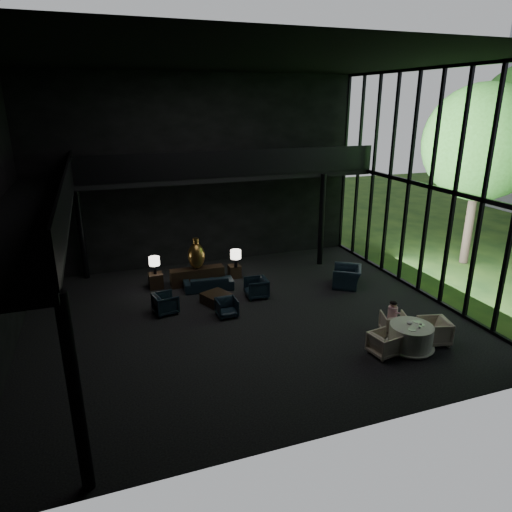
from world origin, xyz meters
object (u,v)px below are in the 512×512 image
object	(u,v)px
side_table_right	(234,271)
child	(393,310)
side_table_left	(156,281)
lounge_armchair_east	(256,287)
lounge_armchair_west	(165,303)
lounge_armchair_south	(227,308)
bronze_urn	(196,256)
console	(197,276)
dining_chair_east	(434,329)
table_lamp_left	(154,262)
window_armchair	(347,272)
dining_table	(410,339)
table_lamp_right	(236,255)
dining_chair_north	(394,323)
coffee_table	(216,298)
sofa	(209,282)
dining_chair_west	(384,343)

from	to	relation	value
side_table_right	child	xyz separation A→B (m)	(3.25, -6.17, 0.51)
side_table_left	lounge_armchair_east	xyz separation A→B (m)	(3.37, -2.14, 0.13)
lounge_armchair_west	lounge_armchair_south	xyz separation A→B (m)	(1.90, -0.94, -0.08)
bronze_urn	side_table_right	xyz separation A→B (m)	(1.60, 0.22, -0.94)
console	dining_chair_east	bearing A→B (deg)	-50.76
table_lamp_left	side_table_right	xyz separation A→B (m)	(3.20, 0.05, -0.81)
lounge_armchair_south	window_armchair	size ratio (longest dim) A/B	0.46
side_table_left	dining_table	bearing A→B (deg)	-48.30
table_lamp_right	dining_chair_north	bearing A→B (deg)	-61.53
table_lamp_left	dining_chair_east	distance (m)	10.15
coffee_table	dining_table	distance (m)	6.72
bronze_urn	lounge_armchair_south	distance (m)	3.27
lounge_armchair_west	lounge_armchair_south	bearing A→B (deg)	-126.62
table_lamp_left	dining_table	xyz separation A→B (m)	(6.37, -7.14, -0.74)
table_lamp_left	lounge_armchair_south	distance (m)	3.89
coffee_table	child	size ratio (longest dim) A/B	1.35
side_table_left	sofa	bearing A→B (deg)	-24.83
lounge_armchair_west	coffee_table	xyz separation A→B (m)	(1.83, 0.19, -0.20)
dining_chair_east	side_table_right	bearing A→B (deg)	-136.22
console	sofa	distance (m)	0.75
sofa	dining_chair_east	distance (m)	8.21
dining_chair_west	child	bearing A→B (deg)	-52.20
bronze_urn	dining_chair_east	distance (m)	8.96
side_table_left	table_lamp_right	distance (m)	3.29
bronze_urn	lounge_armchair_east	bearing A→B (deg)	-47.93
child	side_table_right	bearing A→B (deg)	-62.22
table_lamp_right	sofa	bearing A→B (deg)	-151.87
bronze_urn	dining_table	distance (m)	8.49
window_armchair	dining_chair_east	distance (m)	4.76
side_table_right	lounge_armchair_west	size ratio (longest dim) A/B	0.66
table_lamp_right	dining_chair_north	size ratio (longest dim) A/B	1.01
dining_chair_west	dining_chair_north	bearing A→B (deg)	-54.84
lounge_armchair_west	window_armchair	world-z (taller)	window_armchair
bronze_urn	lounge_armchair_south	xyz separation A→B (m)	(0.31, -3.13, -0.88)
side_table_left	window_armchair	size ratio (longest dim) A/B	0.43
lounge_armchair_east	side_table_right	bearing A→B (deg)	-172.16
table_lamp_right	side_table_right	bearing A→B (deg)	90.00
table_lamp_right	child	size ratio (longest dim) A/B	1.13
dining_chair_west	child	xyz separation A→B (m)	(1.00, 1.05, 0.40)
table_lamp_right	lounge_armchair_south	xyz separation A→B (m)	(-1.29, -3.14, -0.72)
bronze_urn	sofa	bearing A→B (deg)	-67.61
sofa	dining_chair_north	distance (m)	7.02
window_armchair	dining_chair_west	world-z (taller)	window_armchair
bronze_urn	side_table_left	distance (m)	1.85
sofa	lounge_armchair_west	xyz separation A→B (m)	(-1.88, -1.50, 0.06)
bronze_urn	dining_chair_east	size ratio (longest dim) A/B	1.35
bronze_urn	table_lamp_right	distance (m)	1.61
side_table_right	dining_chair_east	xyz separation A→B (m)	(4.05, -7.14, 0.20)
sofa	console	bearing A→B (deg)	-62.41
coffee_table	dining_chair_west	size ratio (longest dim) A/B	1.18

